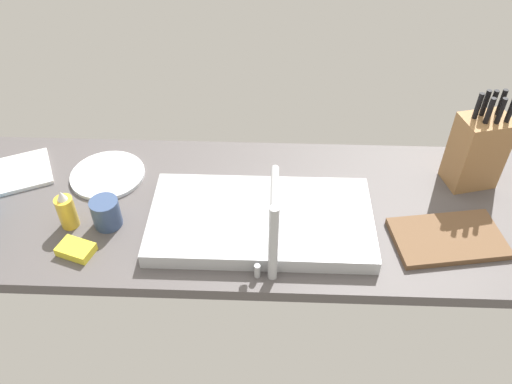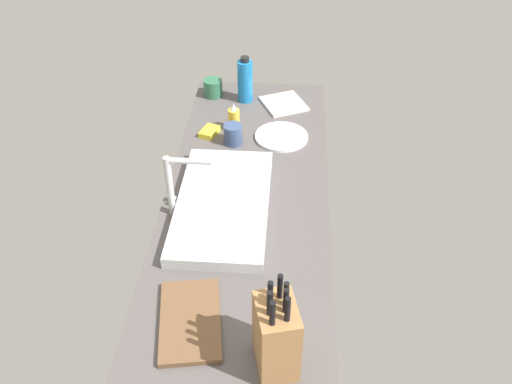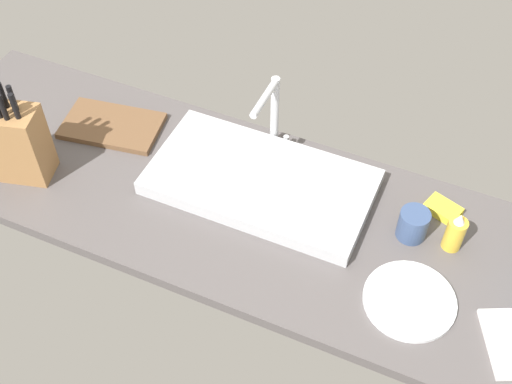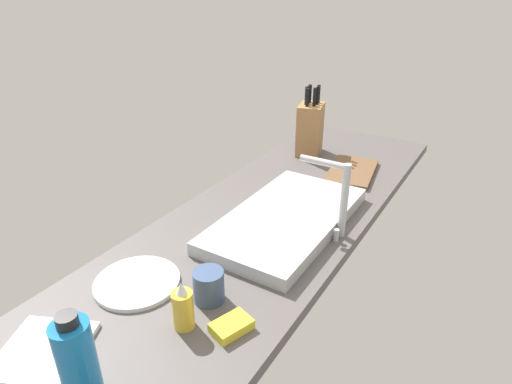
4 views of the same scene
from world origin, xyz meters
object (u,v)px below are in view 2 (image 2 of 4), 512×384
(soap_bottle, at_px, (234,119))
(ceramic_cup, at_px, (233,134))
(water_bottle, at_px, (245,81))
(dish_sponge, at_px, (209,132))
(dinner_plate, at_px, (281,137))
(cutting_board, at_px, (190,320))
(knife_block, at_px, (276,336))
(faucet, at_px, (176,180))
(dish_towel, at_px, (284,104))
(coffee_mug, at_px, (213,88))
(sink_basin, at_px, (223,204))

(soap_bottle, xyz_separation_m, ceramic_cup, (-0.10, -0.01, -0.01))
(water_bottle, height_order, dish_sponge, water_bottle)
(dinner_plate, bearing_deg, cutting_board, 166.86)
(knife_block, relative_size, ceramic_cup, 3.58)
(knife_block, bearing_deg, faucet, 17.42)
(cutting_board, relative_size, dish_towel, 1.57)
(soap_bottle, height_order, ceramic_cup, soap_bottle)
(dinner_plate, bearing_deg, soap_bottle, 75.69)
(coffee_mug, bearing_deg, ceramic_cup, -160.97)
(coffee_mug, relative_size, ceramic_cup, 1.04)
(faucet, xyz_separation_m, soap_bottle, (0.55, -0.14, -0.09))
(sink_basin, relative_size, ceramic_cup, 7.18)
(faucet, relative_size, dish_towel, 1.31)
(soap_bottle, relative_size, dish_sponge, 1.37)
(sink_basin, bearing_deg, water_bottle, -0.92)
(coffee_mug, bearing_deg, sink_basin, -170.06)
(sink_basin, bearing_deg, dinner_plate, -22.02)
(dinner_plate, distance_m, coffee_mug, 0.47)
(ceramic_cup, bearing_deg, dinner_plate, -75.44)
(dinner_plate, xyz_separation_m, ceramic_cup, (-0.05, 0.20, 0.04))
(coffee_mug, bearing_deg, water_bottle, -102.23)
(faucet, bearing_deg, water_bottle, -11.60)
(knife_block, bearing_deg, dinner_plate, -13.42)
(water_bottle, height_order, dinner_plate, water_bottle)
(soap_bottle, distance_m, water_bottle, 0.26)
(soap_bottle, bearing_deg, dish_towel, -43.02)
(coffee_mug, bearing_deg, faucet, 179.24)
(soap_bottle, xyz_separation_m, dinner_plate, (-0.05, -0.20, -0.05))
(cutting_board, distance_m, coffee_mug, 1.30)
(sink_basin, relative_size, coffee_mug, 6.88)
(sink_basin, distance_m, cutting_board, 0.50)
(sink_basin, relative_size, water_bottle, 2.80)
(knife_block, height_order, coffee_mug, knife_block)
(cutting_board, bearing_deg, dish_sponge, 4.59)
(knife_block, bearing_deg, ceramic_cup, -2.57)
(water_bottle, bearing_deg, coffee_mug, 77.77)
(water_bottle, relative_size, dish_sponge, 2.38)
(dinner_plate, relative_size, coffee_mug, 2.53)
(water_bottle, relative_size, dish_towel, 1.18)
(cutting_board, distance_m, ceramic_cup, 0.91)
(sink_basin, distance_m, ceramic_cup, 0.42)
(knife_block, height_order, dish_sponge, knife_block)
(faucet, height_order, dish_sponge, faucet)
(water_bottle, bearing_deg, dish_sponge, 156.93)
(knife_block, xyz_separation_m, ceramic_cup, (1.03, 0.22, -0.07))
(dish_towel, xyz_separation_m, ceramic_cup, (-0.32, 0.20, 0.04))
(sink_basin, xyz_separation_m, water_bottle, (0.77, -0.01, 0.08))
(dinner_plate, bearing_deg, faucet, 145.57)
(soap_bottle, xyz_separation_m, coffee_mug, (0.28, 0.13, -0.01))
(faucet, relative_size, soap_bottle, 1.94)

